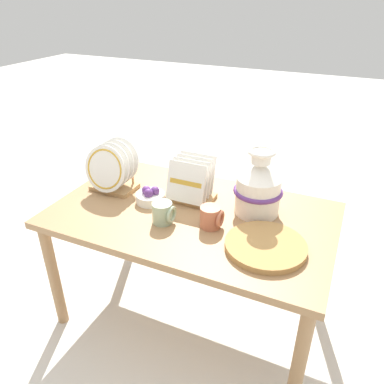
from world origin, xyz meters
name	(u,v)px	position (x,y,z in m)	size (l,w,h in m)	color
ground_plane	(192,311)	(0.00, 0.00, 0.00)	(14.00, 14.00, 0.00)	beige
display_table	(192,225)	(0.00, 0.00, 0.58)	(1.32, 0.79, 0.65)	#9E754C
ceramic_vase	(258,187)	(0.28, 0.13, 0.79)	(0.23, 0.23, 0.32)	white
dish_rack_round_plates	(112,171)	(-0.47, 0.04, 0.76)	(0.24, 0.20, 0.26)	tan
dish_rack_square_plates	(191,186)	(-0.06, 0.12, 0.73)	(0.23, 0.19, 0.21)	tan
wicker_charger_stack	(266,246)	(0.39, -0.13, 0.66)	(0.33, 0.33, 0.03)	#AD7F47
mug_sage_glaze	(163,213)	(-0.08, -0.13, 0.70)	(0.10, 0.09, 0.10)	#9EB28E
mug_terracotta_glaze	(211,217)	(0.13, -0.07, 0.70)	(0.10, 0.09, 0.10)	#B76647
fruit_bowl	(150,196)	(-0.23, 0.01, 0.68)	(0.14, 0.14, 0.08)	white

